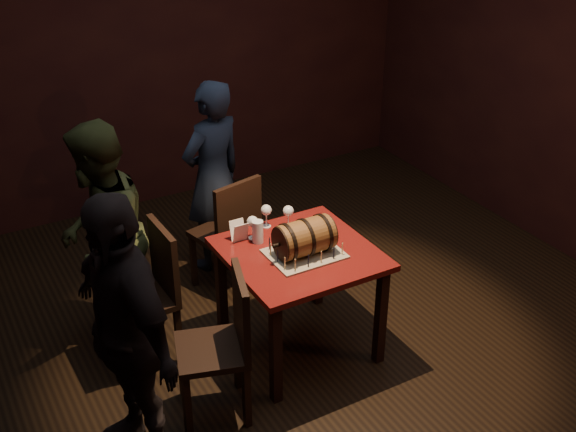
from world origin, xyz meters
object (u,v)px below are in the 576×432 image
at_px(barrel_cake, 305,237).
at_px(wine_glass_mid, 266,211).
at_px(wine_glass_right, 288,212).
at_px(person_left_front, 124,332).
at_px(chair_left_rear, 151,287).
at_px(pub_table, 299,266).
at_px(chair_left_front, 225,338).
at_px(pint_of_ale, 258,232).
at_px(chair_back, 230,230).
at_px(wine_glass_left, 252,222).
at_px(person_back, 213,177).
at_px(person_left_rear, 103,238).

xyz_separation_m(barrel_cake, wine_glass_mid, (-0.04, 0.43, -0.01)).
height_order(wine_glass_right, person_left_front, person_left_front).
height_order(wine_glass_right, chair_left_rear, chair_left_rear).
relative_size(pub_table, chair_left_front, 0.97).
distance_m(barrel_cake, person_left_front, 1.27).
xyz_separation_m(pint_of_ale, chair_back, (0.08, 0.60, -0.30)).
xyz_separation_m(wine_glass_right, chair_left_rear, (-0.94, 0.11, -0.35)).
xyz_separation_m(pub_table, person_left_front, (-1.23, -0.33, 0.16)).
xyz_separation_m(barrel_cake, wine_glass_left, (-0.19, 0.34, -0.01)).
height_order(barrel_cake, chair_left_rear, barrel_cake).
bearing_deg(person_back, wine_glass_right, 79.97).
xyz_separation_m(barrel_cake, chair_left_front, (-0.67, -0.25, -0.35)).
xyz_separation_m(chair_left_rear, person_left_rear, (-0.18, 0.33, 0.25)).
bearing_deg(person_back, pint_of_ale, 64.86).
distance_m(person_back, person_left_rear, 1.13).
bearing_deg(wine_glass_left, person_back, 80.92).
bearing_deg(pint_of_ale, pub_table, -52.40).
bearing_deg(pub_table, pint_of_ale, 127.60).
distance_m(barrel_cake, chair_left_rear, 1.03).
bearing_deg(wine_glass_mid, wine_glass_right, -34.00).
relative_size(wine_glass_right, pint_of_ale, 1.07).
height_order(chair_back, person_left_rear, person_left_rear).
bearing_deg(person_left_rear, chair_left_rear, 53.31).
xyz_separation_m(wine_glass_right, person_left_front, (-1.32, -0.63, -0.06)).
xyz_separation_m(pub_table, wine_glass_mid, (-0.03, 0.38, 0.23)).
height_order(wine_glass_mid, chair_left_rear, chair_left_rear).
height_order(barrel_cake, wine_glass_left, barrel_cake).
xyz_separation_m(barrel_cake, person_left_rear, (-1.04, 0.79, -0.10)).
xyz_separation_m(pub_table, chair_left_front, (-0.66, -0.30, -0.12)).
xyz_separation_m(wine_glass_mid, pint_of_ale, (-0.14, -0.15, -0.04)).
distance_m(wine_glass_mid, person_left_rear, 1.07).
bearing_deg(chair_left_front, chair_back, 63.13).
xyz_separation_m(wine_glass_mid, wine_glass_right, (0.12, -0.08, 0.00)).
relative_size(wine_glass_left, chair_left_front, 0.17).
height_order(pint_of_ale, person_back, person_back).
height_order(wine_glass_left, person_left_rear, person_left_rear).
bearing_deg(chair_left_rear, chair_left_front, -75.27).
bearing_deg(chair_left_front, pint_of_ale, 47.02).
distance_m(chair_back, person_back, 0.48).
xyz_separation_m(barrel_cake, person_left_front, (-1.24, -0.28, -0.07)).
bearing_deg(wine_glass_right, barrel_cake, -103.27).
relative_size(barrel_cake, person_back, 0.27).
distance_m(barrel_cake, wine_glass_right, 0.36).
height_order(chair_back, chair_left_rear, same).
bearing_deg(wine_glass_left, barrel_cake, -60.90).
xyz_separation_m(chair_left_rear, person_left_front, (-0.39, -0.73, 0.28)).
relative_size(chair_back, person_back, 0.62).
xyz_separation_m(wine_glass_left, wine_glass_right, (0.27, 0.01, 0.00)).
bearing_deg(wine_glass_right, person_left_rear, 158.59).
distance_m(wine_glass_left, person_left_front, 1.22).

